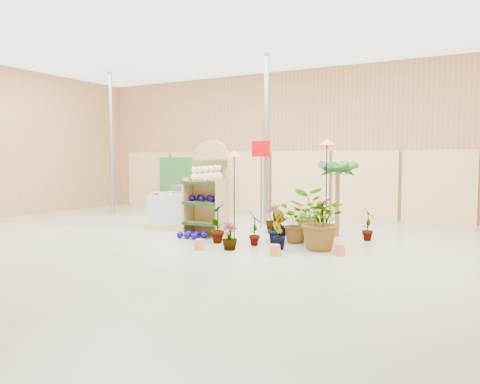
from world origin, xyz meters
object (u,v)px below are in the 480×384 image
at_px(display_shelf, 209,192).
at_px(bird_table_front, 234,156).
at_px(pallet_stack, 175,211).
at_px(potted_plant_2, 296,223).

bearing_deg(display_shelf, bird_table_front, -17.10).
bearing_deg(bird_table_front, display_shelf, 166.45).
height_order(pallet_stack, potted_plant_2, pallet_stack).
relative_size(display_shelf, potted_plant_2, 2.66).
distance_m(display_shelf, bird_table_front, 1.13).
distance_m(display_shelf, pallet_stack, 1.59).
bearing_deg(potted_plant_2, pallet_stack, 171.24).
bearing_deg(pallet_stack, display_shelf, -31.50).
bearing_deg(potted_plant_2, bird_table_front, -170.93).
distance_m(display_shelf, potted_plant_2, 2.21).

